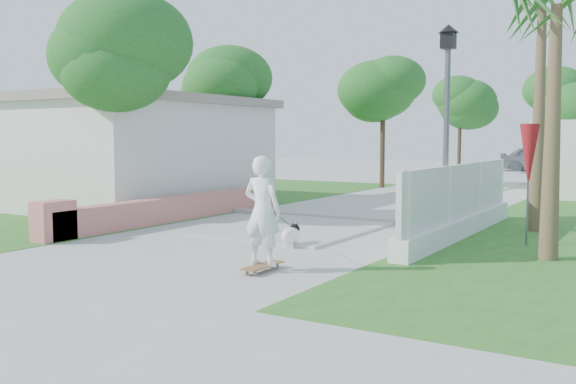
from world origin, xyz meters
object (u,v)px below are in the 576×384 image
Objects in this scene: patio_umbrella at (529,157)px; parked_car at (540,159)px; street_lamp at (447,120)px; skateboarder at (272,213)px; dog at (291,234)px; bollard at (403,186)px.

patio_umbrella reaches higher than parked_car.
street_lamp is 25.74m from parked_car.
skateboarder is (-1.42, -4.74, -1.63)m from street_lamp.
street_lamp is 7.00× the size of dog.
bollard is at bearing 120.96° from street_lamp.
bollard is (-2.70, 4.50, -1.84)m from street_lamp.
bollard is at bearing 129.91° from patio_umbrella.
dog is (-0.41, 1.29, -0.56)m from skateboarder.
bollard is 7.25m from patio_umbrella.
parked_car is at bearing 89.39° from bollard.
dog is at bearing -74.91° from skateboarder.
skateboarder is 30.33m from parked_car.
patio_umbrella is 4.69m from dog.
dog is 0.14× the size of parked_car.
street_lamp is at bearing 178.40° from parked_car.
patio_umbrella is at bearing -177.78° from parked_car.
dog is at bearing -146.67° from patio_umbrella.
bollard is 9.33m from skateboarder.
patio_umbrella is at bearing 22.29° from dog.
skateboarder is (1.28, -9.24, 0.22)m from bollard.
dog is 29.03m from parked_car.
patio_umbrella is 3.63× the size of dog.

